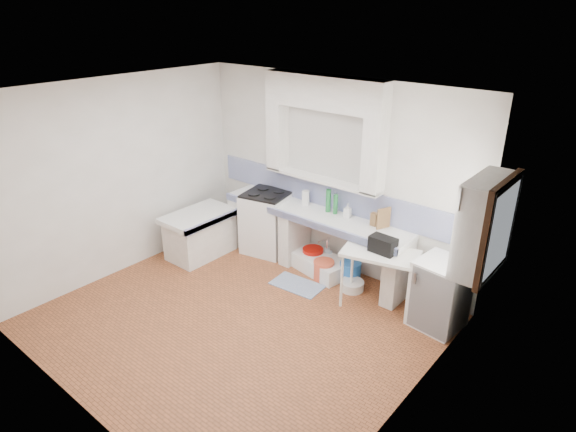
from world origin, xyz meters
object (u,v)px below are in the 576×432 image
Objects in this scene: stove at (267,223)px; fridge at (440,294)px; side_table at (378,279)px; sink at (320,265)px.

stove reaches higher than fridge.
stove is 1.00× the size of side_table.
fridge is at bearing 6.80° from sink.
stove is 1.08× the size of sink.
side_table is (1.11, -0.25, 0.29)m from sink.
side_table is at bearing -165.27° from fridge.
fridge reaches higher than sink.
fridge is (0.78, 0.11, 0.04)m from side_table.
sink is at bearing -12.83° from stove.
fridge is at bearing -6.41° from side_table.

